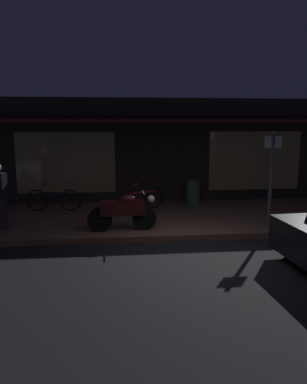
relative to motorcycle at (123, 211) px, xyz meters
name	(u,v)px	position (x,y,z in m)	size (l,w,h in m)	color
ground_plane	(192,256)	(1.40, -1.56, -0.65)	(60.00, 60.00, 0.00)	black
sidewalk_slab	(171,217)	(1.40, 1.44, -0.57)	(18.00, 4.00, 0.15)	brown
storefront_building	(158,150)	(1.40, 4.83, 1.16)	(18.00, 3.30, 3.60)	black
motorcycle	(123,211)	(0.00, 0.00, 0.00)	(1.70, 0.55, 0.97)	black
bicycle_parked	(142,198)	(0.60, 2.20, -0.14)	(1.45, 0.89, 0.91)	black
bicycle_extra	(54,199)	(-2.06, 2.30, -0.14)	(1.65, 0.42, 0.91)	black
sign_post	(271,173)	(3.80, 0.18, 0.86)	(0.44, 0.09, 2.40)	#47474C
trash_bin	(193,191)	(2.28, 2.61, -0.03)	(0.48, 0.48, 0.93)	#2D4C33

